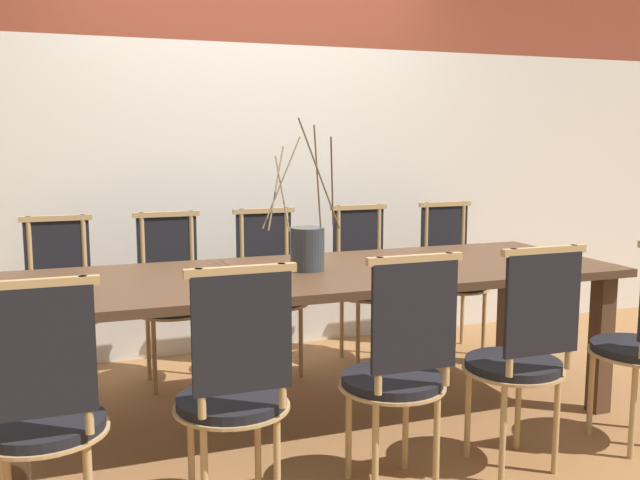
# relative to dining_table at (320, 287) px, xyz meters

# --- Properties ---
(ground_plane) EXTENTS (16.00, 16.00, 0.00)m
(ground_plane) POSITION_rel_dining_table_xyz_m (0.00, 0.00, -0.68)
(ground_plane) COLOR olive
(wall_rear) EXTENTS (12.00, 0.06, 3.20)m
(wall_rear) POSITION_rel_dining_table_xyz_m (0.00, 1.35, 0.92)
(wall_rear) COLOR silver
(wall_rear) RESTS_ON ground_plane
(dining_table) EXTENTS (2.97, 1.02, 0.76)m
(dining_table) POSITION_rel_dining_table_xyz_m (0.00, 0.00, 0.00)
(dining_table) COLOR #4C3321
(dining_table) RESTS_ON ground_plane
(chair_near_leftend) EXTENTS (0.43, 0.43, 0.98)m
(chair_near_leftend) POSITION_rel_dining_table_xyz_m (-1.26, -0.82, -0.16)
(chair_near_leftend) COLOR black
(chair_near_leftend) RESTS_ON ground_plane
(chair_near_left) EXTENTS (0.43, 0.43, 0.98)m
(chair_near_left) POSITION_rel_dining_table_xyz_m (-0.63, -0.82, -0.16)
(chair_near_left) COLOR black
(chair_near_left) RESTS_ON ground_plane
(chair_near_center) EXTENTS (0.43, 0.43, 0.98)m
(chair_near_center) POSITION_rel_dining_table_xyz_m (0.02, -0.82, -0.16)
(chair_near_center) COLOR black
(chair_near_center) RESTS_ON ground_plane
(chair_near_right) EXTENTS (0.43, 0.43, 0.98)m
(chair_near_right) POSITION_rel_dining_table_xyz_m (0.59, -0.82, -0.16)
(chair_near_right) COLOR black
(chair_near_right) RESTS_ON ground_plane
(chair_far_leftend) EXTENTS (0.43, 0.43, 0.98)m
(chair_far_leftend) POSITION_rel_dining_table_xyz_m (-1.20, 0.82, -0.16)
(chair_far_leftend) COLOR black
(chair_far_leftend) RESTS_ON ground_plane
(chair_far_left) EXTENTS (0.43, 0.43, 0.98)m
(chair_far_left) POSITION_rel_dining_table_xyz_m (-0.60, 0.82, -0.16)
(chair_far_left) COLOR black
(chair_far_left) RESTS_ON ground_plane
(chair_far_center) EXTENTS (0.43, 0.43, 0.98)m
(chair_far_center) POSITION_rel_dining_table_xyz_m (-0.02, 0.82, -0.16)
(chair_far_center) COLOR black
(chair_far_center) RESTS_ON ground_plane
(chair_far_right) EXTENTS (0.43, 0.43, 0.98)m
(chair_far_right) POSITION_rel_dining_table_xyz_m (0.61, 0.82, -0.16)
(chair_far_right) COLOR black
(chair_far_right) RESTS_ON ground_plane
(chair_far_rightend) EXTENTS (0.43, 0.43, 0.98)m
(chair_far_rightend) POSITION_rel_dining_table_xyz_m (1.23, 0.82, -0.16)
(chair_far_rightend) COLOR black
(chair_far_rightend) RESTS_ON ground_plane
(vase_centerpiece) EXTENTS (0.38, 0.38, 0.73)m
(vase_centerpiece) POSITION_rel_dining_table_xyz_m (-0.06, 0.03, 0.20)
(vase_centerpiece) COLOR #33383D
(vase_centerpiece) RESTS_ON dining_table
(book_stack) EXTENTS (0.23, 0.20, 0.03)m
(book_stack) POSITION_rel_dining_table_xyz_m (0.47, -0.04, 0.10)
(book_stack) COLOR maroon
(book_stack) RESTS_ON dining_table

